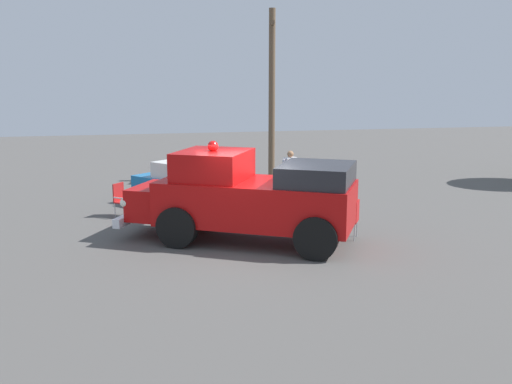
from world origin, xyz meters
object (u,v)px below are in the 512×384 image
(vintage_fire_truck, at_px, (247,196))
(lawn_chair_near_truck, at_px, (195,172))
(spectator_seated, at_px, (194,169))
(spectator_standing, at_px, (290,171))
(lawn_chair_spare, at_px, (352,217))
(classic_hot_rod, at_px, (196,184))
(utility_pole, at_px, (272,93))
(lawn_chair_by_car, at_px, (122,197))

(vintage_fire_truck, bearing_deg, lawn_chair_near_truck, -86.68)
(spectator_seated, bearing_deg, spectator_standing, 138.16)
(vintage_fire_truck, xyz_separation_m, lawn_chair_spare, (-2.75, 0.32, -0.61))
(lawn_chair_spare, xyz_separation_m, spectator_seated, (3.26, -8.07, 0.11))
(classic_hot_rod, height_order, lawn_chair_spare, classic_hot_rod)
(lawn_chair_near_truck, height_order, spectator_standing, spectator_standing)
(utility_pole, bearing_deg, lawn_chair_near_truck, 15.17)
(vintage_fire_truck, height_order, utility_pole, utility_pole)
(vintage_fire_truck, bearing_deg, spectator_standing, -117.03)
(lawn_chair_near_truck, bearing_deg, classic_hot_rod, 84.10)
(vintage_fire_truck, relative_size, classic_hot_rod, 1.38)
(lawn_chair_near_truck, bearing_deg, spectator_seated, 67.21)
(lawn_chair_spare, height_order, utility_pole, utility_pole)
(lawn_chair_by_car, height_order, utility_pole, utility_pole)
(classic_hot_rod, relative_size, utility_pole, 0.67)
(classic_hot_rod, bearing_deg, spectator_standing, -168.58)
(lawn_chair_near_truck, relative_size, utility_pole, 0.15)
(lawn_chair_by_car, bearing_deg, lawn_chair_spare, 147.06)
(classic_hot_rod, xyz_separation_m, lawn_chair_spare, (-3.58, 4.64, -0.16))
(vintage_fire_truck, height_order, spectator_standing, vintage_fire_truck)
(lawn_chair_by_car, bearing_deg, classic_hot_rod, -161.21)
(spectator_seated, bearing_deg, utility_pole, -163.11)
(lawn_chair_spare, distance_m, spectator_standing, 5.34)
(lawn_chair_near_truck, relative_size, lawn_chair_by_car, 1.00)
(lawn_chair_spare, height_order, spectator_seated, spectator_seated)
(vintage_fire_truck, xyz_separation_m, classic_hot_rod, (0.82, -4.33, -0.45))
(lawn_chair_near_truck, bearing_deg, lawn_chair_spare, 111.39)
(lawn_chair_by_car, xyz_separation_m, spectator_seated, (-2.67, -4.23, 0.11))
(vintage_fire_truck, relative_size, lawn_chair_spare, 6.13)
(lawn_chair_near_truck, height_order, utility_pole, utility_pole)
(utility_pole, bearing_deg, vintage_fire_truck, 72.17)
(lawn_chair_near_truck, xyz_separation_m, spectator_seated, (0.05, 0.12, 0.11))
(lawn_chair_near_truck, distance_m, spectator_standing, 4.18)
(lawn_chair_by_car, bearing_deg, spectator_standing, -165.49)
(lawn_chair_near_truck, bearing_deg, utility_pole, -164.83)
(lawn_chair_near_truck, xyz_separation_m, spectator_standing, (-3.01, 2.87, 0.37))
(spectator_seated, bearing_deg, classic_hot_rod, 84.74)
(lawn_chair_near_truck, distance_m, lawn_chair_by_car, 5.13)
(lawn_chair_spare, bearing_deg, spectator_seated, -68.00)
(vintage_fire_truck, distance_m, lawn_chair_spare, 2.84)
(spectator_seated, xyz_separation_m, utility_pole, (-3.33, -1.01, 2.86))
(lawn_chair_spare, bearing_deg, vintage_fire_truck, -6.55)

